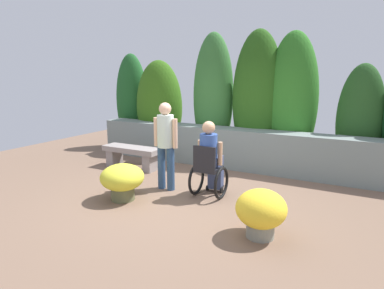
% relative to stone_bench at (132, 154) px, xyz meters
% --- Properties ---
extents(ground_plane, '(12.51, 12.51, 0.00)m').
position_rel_stone_bench_xyz_m(ground_plane, '(1.97, -1.00, -0.33)').
color(ground_plane, brown).
extents(stone_retaining_wall, '(6.99, 0.57, 0.90)m').
position_rel_stone_bench_xyz_m(stone_retaining_wall, '(1.97, 1.17, 0.12)').
color(stone_retaining_wall, gray).
rests_on(stone_retaining_wall, ground).
extents(hedge_backdrop, '(8.16, 1.11, 3.11)m').
position_rel_stone_bench_xyz_m(hedge_backdrop, '(2.18, 1.80, 1.06)').
color(hedge_backdrop, '#1F5724').
rests_on(hedge_backdrop, ground).
extents(stone_bench, '(1.39, 0.43, 0.49)m').
position_rel_stone_bench_xyz_m(stone_bench, '(0.00, 0.00, 0.00)').
color(stone_bench, gray).
rests_on(stone_bench, ground).
extents(person_in_wheelchair, '(0.53, 0.66, 1.33)m').
position_rel_stone_bench_xyz_m(person_in_wheelchair, '(2.31, -0.77, 0.30)').
color(person_in_wheelchair, black).
rests_on(person_in_wheelchair, ground).
extents(person_standing_companion, '(0.49, 0.30, 1.61)m').
position_rel_stone_bench_xyz_m(person_standing_companion, '(1.45, -0.83, 0.60)').
color(person_standing_companion, navy).
rests_on(person_standing_companion, ground).
extents(flower_pot_purple_near, '(0.74, 0.74, 0.62)m').
position_rel_stone_bench_xyz_m(flower_pot_purple_near, '(1.09, -1.64, 0.03)').
color(flower_pot_purple_near, '#5B5F3D').
rests_on(flower_pot_purple_near, ground).
extents(flower_pot_terracotta_by_wall, '(0.66, 0.66, 0.64)m').
position_rel_stone_bench_xyz_m(flower_pot_terracotta_by_wall, '(3.55, -1.83, 0.03)').
color(flower_pot_terracotta_by_wall, gray).
rests_on(flower_pot_terracotta_by_wall, ground).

